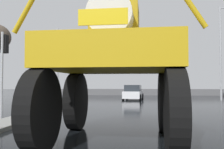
% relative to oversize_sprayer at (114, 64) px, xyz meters
% --- Properties ---
extents(ground_plane, '(120.00, 120.00, 0.00)m').
position_rel_oversize_sprayer_xyz_m(ground_plane, '(0.77, 10.24, -2.20)').
color(ground_plane, black).
extents(oversize_sprayer, '(4.49, 5.27, 4.79)m').
position_rel_oversize_sprayer_xyz_m(oversize_sprayer, '(0.00, 0.00, 0.00)').
color(oversize_sprayer, black).
rests_on(oversize_sprayer, ground).
extents(sedan_ahead, '(2.21, 4.25, 1.52)m').
position_rel_oversize_sprayer_xyz_m(sedan_ahead, '(0.26, 19.36, -1.48)').
color(sedan_ahead, silver).
rests_on(sedan_ahead, ground).
extents(traffic_signal_near_left, '(0.24, 0.54, 3.98)m').
position_rel_oversize_sprayer_xyz_m(traffic_signal_near_left, '(-5.42, 3.76, 0.71)').
color(traffic_signal_near_left, '#A8AAAF').
rests_on(traffic_signal_near_left, ground).
extents(streetlight_far_left, '(1.78, 0.24, 7.01)m').
position_rel_oversize_sprayer_xyz_m(streetlight_far_left, '(-6.85, 16.74, 1.73)').
color(streetlight_far_left, '#A8AAAF').
rests_on(streetlight_far_left, ground).
extents(streetlight_far_right, '(1.95, 0.24, 9.30)m').
position_rel_oversize_sprayer_xyz_m(streetlight_far_right, '(9.02, 18.74, 2.92)').
color(streetlight_far_right, '#A8AAAF').
rests_on(streetlight_far_right, ground).
extents(roadside_barrier, '(31.24, 0.24, 0.90)m').
position_rel_oversize_sprayer_xyz_m(roadside_barrier, '(0.77, 29.71, -1.75)').
color(roadside_barrier, '#59595B').
rests_on(roadside_barrier, ground).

